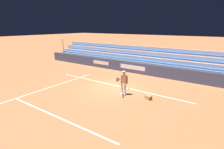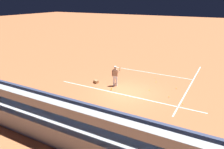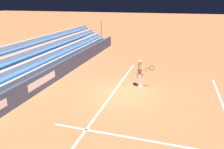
{
  "view_description": "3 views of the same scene",
  "coord_description": "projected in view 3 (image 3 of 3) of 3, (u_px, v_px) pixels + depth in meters",
  "views": [
    {
      "loc": [
        -7.35,
        10.69,
        4.69
      ],
      "look_at": [
        -0.1,
        0.26,
        1.14
      ],
      "focal_mm": 28.0,
      "sensor_mm": 36.0,
      "label": 1
    },
    {
      "loc": [
        6.58,
        -14.36,
        7.01
      ],
      "look_at": [
        -1.16,
        -0.31,
        1.4
      ],
      "focal_mm": 35.0,
      "sensor_mm": 36.0,
      "label": 2
    },
    {
      "loc": [
        11.5,
        2.89,
        5.29
      ],
      "look_at": [
        0.3,
        -0.49,
        1.25
      ],
      "focal_mm": 35.0,
      "sensor_mm": 36.0,
      "label": 3
    }
  ],
  "objects": [
    {
      "name": "tennis_ball_on_baseline",
      "position": [
        196.0,
        110.0,
        10.91
      ],
      "size": [
        0.07,
        0.07,
        0.07
      ],
      "primitive_type": "sphere",
      "color": "#CCE533",
      "rests_on": "ground"
    },
    {
      "name": "back_wall_sponsor_board",
      "position": [
        49.0,
        77.0,
        14.06
      ],
      "size": [
        26.63,
        0.25,
        1.1
      ],
      "color": "#384260",
      "rests_on": "ground"
    },
    {
      "name": "bleacher_stand",
      "position": [
        24.0,
        72.0,
        14.51
      ],
      "size": [
        25.3,
        2.4,
        2.95
      ],
      "color": "#9EA3A8",
      "rests_on": "ground"
    },
    {
      "name": "water_bottle",
      "position": [
        123.0,
        84.0,
        14.1
      ],
      "size": [
        0.07,
        0.07,
        0.22
      ],
      "primitive_type": "cylinder",
      "color": "yellow",
      "rests_on": "ground"
    },
    {
      "name": "tennis_ball_far_left",
      "position": [
        120.0,
        122.0,
        9.86
      ],
      "size": [
        0.07,
        0.07,
        0.07
      ],
      "primitive_type": "sphere",
      "color": "#CCE533",
      "rests_on": "ground"
    },
    {
      "name": "tennis_ball_stray_back",
      "position": [
        178.0,
        111.0,
        10.82
      ],
      "size": [
        0.07,
        0.07,
        0.07
      ],
      "primitive_type": "sphere",
      "color": "#CCE533",
      "rests_on": "ground"
    },
    {
      "name": "tennis_ball_by_box",
      "position": [
        163.0,
        130.0,
        9.25
      ],
      "size": [
        0.07,
        0.07,
        0.07
      ],
      "primitive_type": "sphere",
      "color": "#CCE533",
      "rests_on": "ground"
    },
    {
      "name": "tennis_ball_far_right",
      "position": [
        96.0,
        134.0,
        9.01
      ],
      "size": [
        0.07,
        0.07,
        0.07
      ],
      "primitive_type": "sphere",
      "color": "#CCE533",
      "rests_on": "ground"
    },
    {
      "name": "tennis_player",
      "position": [
        140.0,
        73.0,
        13.72
      ],
      "size": [
        0.59,
        1.06,
        1.71
      ],
      "color": "silver",
      "rests_on": "ground"
    },
    {
      "name": "ball_box_cardboard",
      "position": [
        140.0,
        75.0,
        15.65
      ],
      "size": [
        0.47,
        0.41,
        0.26
      ],
      "primitive_type": "cube",
      "rotation": [
        0.0,
        0.0,
        -0.31
      ],
      "color": "#A87F51",
      "rests_on": "ground"
    },
    {
      "name": "ground_plane",
      "position": [
        121.0,
        94.0,
        12.92
      ],
      "size": [
        160.0,
        160.0,
        0.0
      ],
      "primitive_type": "plane",
      "color": "#B7663D"
    },
    {
      "name": "tennis_ball_midcourt",
      "position": [
        137.0,
        106.0,
        11.29
      ],
      "size": [
        0.07,
        0.07,
        0.07
      ],
      "primitive_type": "sphere",
      "color": "#CCE533",
      "rests_on": "ground"
    },
    {
      "name": "tennis_ball_near_player",
      "position": [
        153.0,
        84.0,
        14.31
      ],
      "size": [
        0.07,
        0.07,
        0.07
      ],
      "primitive_type": "sphere",
      "color": "#CCE533",
      "rests_on": "ground"
    },
    {
      "name": "court_baseline_white",
      "position": [
        113.0,
        93.0,
        13.06
      ],
      "size": [
        12.0,
        0.1,
        0.01
      ],
      "primitive_type": "cube",
      "color": "white",
      "rests_on": "ground"
    },
    {
      "name": "court_service_line_white",
      "position": [
        223.0,
        106.0,
        11.41
      ],
      "size": [
        8.22,
        0.1,
        0.01
      ],
      "primitive_type": "cube",
      "color": "white",
      "rests_on": "ground"
    }
  ]
}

